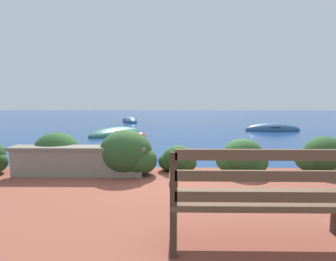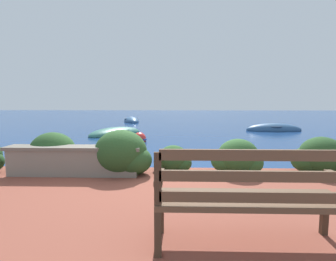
{
  "view_description": "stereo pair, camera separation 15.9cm",
  "coord_description": "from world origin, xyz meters",
  "px_view_note": "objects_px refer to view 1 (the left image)",
  "views": [
    {
      "loc": [
        0.28,
        -5.1,
        1.53
      ],
      "look_at": [
        0.09,
        6.3,
        0.26
      ],
      "focal_mm": 28.0,
      "sensor_mm": 36.0,
      "label": 1
    },
    {
      "loc": [
        0.43,
        -5.1,
        1.53
      ],
      "look_at": [
        0.09,
        6.3,
        0.26
      ],
      "focal_mm": 28.0,
      "sensor_mm": 36.0,
      "label": 2
    }
  ],
  "objects_px": {
    "rowboat_nearest": "(115,134)",
    "rowboat_mid": "(273,130)",
    "mooring_buoy": "(140,139)",
    "rowboat_far": "(130,121)",
    "park_bench": "(264,195)"
  },
  "relations": [
    {
      "from": "rowboat_nearest",
      "to": "rowboat_mid",
      "type": "height_order",
      "value": "rowboat_mid"
    },
    {
      "from": "rowboat_mid",
      "to": "rowboat_far",
      "type": "bearing_deg",
      "value": -34.58
    },
    {
      "from": "park_bench",
      "to": "mooring_buoy",
      "type": "xyz_separation_m",
      "value": [
        -2.05,
        7.63,
        -0.61
      ]
    },
    {
      "from": "rowboat_mid",
      "to": "mooring_buoy",
      "type": "relative_size",
      "value": 4.91
    },
    {
      "from": "rowboat_nearest",
      "to": "rowboat_mid",
      "type": "relative_size",
      "value": 1.06
    },
    {
      "from": "rowboat_nearest",
      "to": "park_bench",
      "type": "bearing_deg",
      "value": 56.43
    },
    {
      "from": "mooring_buoy",
      "to": "rowboat_far",
      "type": "bearing_deg",
      "value": 101.46
    },
    {
      "from": "park_bench",
      "to": "rowboat_far",
      "type": "height_order",
      "value": "park_bench"
    },
    {
      "from": "rowboat_nearest",
      "to": "rowboat_mid",
      "type": "distance_m",
      "value": 8.06
    },
    {
      "from": "park_bench",
      "to": "mooring_buoy",
      "type": "relative_size",
      "value": 2.91
    },
    {
      "from": "rowboat_far",
      "to": "mooring_buoy",
      "type": "distance_m",
      "value": 9.7
    },
    {
      "from": "rowboat_nearest",
      "to": "rowboat_far",
      "type": "bearing_deg",
      "value": -139.04
    },
    {
      "from": "park_bench",
      "to": "rowboat_nearest",
      "type": "relative_size",
      "value": 0.56
    },
    {
      "from": "rowboat_nearest",
      "to": "rowboat_far",
      "type": "distance_m",
      "value": 7.49
    },
    {
      "from": "rowboat_nearest",
      "to": "mooring_buoy",
      "type": "distance_m",
      "value": 2.46
    }
  ]
}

